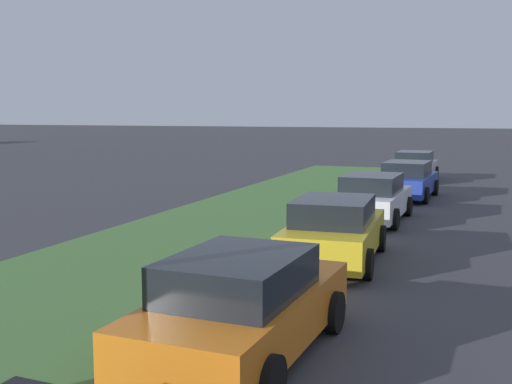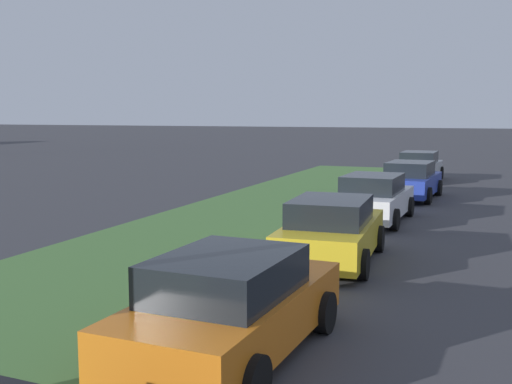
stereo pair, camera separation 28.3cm
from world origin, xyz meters
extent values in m
cube|color=#477238|center=(10.00, 6.39, 0.06)|extent=(60.00, 6.00, 0.12)
cube|color=orange|center=(10.47, 2.57, 0.57)|extent=(4.37, 1.98, 0.70)
cube|color=black|center=(10.27, 2.58, 1.19)|extent=(2.27, 1.69, 0.55)
cylinder|color=black|center=(11.86, 3.41, 0.32)|extent=(0.65, 0.25, 0.64)
cylinder|color=black|center=(11.78, 1.61, 0.32)|extent=(0.65, 0.25, 0.64)
cylinder|color=black|center=(9.16, 3.52, 0.32)|extent=(0.65, 0.25, 0.64)
cylinder|color=black|center=(9.08, 1.73, 0.32)|extent=(0.65, 0.25, 0.64)
cube|color=gold|center=(16.30, 2.65, 0.57)|extent=(4.40, 2.04, 0.70)
cube|color=black|center=(16.10, 2.63, 1.19)|extent=(2.29, 1.72, 0.55)
cylinder|color=black|center=(17.59, 3.62, 0.32)|extent=(0.65, 0.26, 0.64)
cylinder|color=black|center=(17.70, 1.82, 0.32)|extent=(0.65, 0.26, 0.64)
cylinder|color=black|center=(14.90, 3.47, 0.32)|extent=(0.65, 0.26, 0.64)
cylinder|color=black|center=(15.00, 1.67, 0.32)|extent=(0.65, 0.26, 0.64)
cube|color=silver|center=(21.97, 2.75, 0.57)|extent=(4.35, 1.92, 0.70)
cube|color=black|center=(21.77, 2.75, 1.19)|extent=(2.24, 1.66, 0.55)
cylinder|color=black|center=(23.34, 3.61, 0.32)|extent=(0.65, 0.24, 0.64)
cylinder|color=black|center=(23.29, 1.81, 0.32)|extent=(0.65, 0.24, 0.64)
cylinder|color=black|center=(20.64, 3.68, 0.32)|extent=(0.65, 0.24, 0.64)
cylinder|color=black|center=(20.59, 1.88, 0.32)|extent=(0.65, 0.24, 0.64)
cube|color=#23389E|center=(27.66, 2.34, 0.57)|extent=(4.39, 2.03, 0.70)
cube|color=black|center=(27.46, 2.36, 1.19)|extent=(2.28, 1.72, 0.55)
cylinder|color=black|center=(29.05, 3.17, 0.32)|extent=(0.65, 0.25, 0.64)
cylinder|color=black|center=(28.96, 1.37, 0.32)|extent=(0.65, 0.25, 0.64)
cylinder|color=black|center=(26.36, 3.32, 0.32)|extent=(0.65, 0.25, 0.64)
cylinder|color=black|center=(26.26, 1.52, 0.32)|extent=(0.65, 0.25, 0.64)
cube|color=#B2B5BA|center=(34.38, 2.76, 0.57)|extent=(4.34, 1.90, 0.70)
cube|color=black|center=(34.18, 2.77, 1.19)|extent=(2.24, 1.65, 0.55)
cylinder|color=black|center=(35.75, 3.63, 0.32)|extent=(0.64, 0.23, 0.64)
cylinder|color=black|center=(35.71, 1.83, 0.32)|extent=(0.64, 0.23, 0.64)
cylinder|color=black|center=(33.05, 3.69, 0.32)|extent=(0.64, 0.23, 0.64)
cylinder|color=black|center=(33.01, 1.89, 0.32)|extent=(0.64, 0.23, 0.64)
camera|label=1|loc=(2.77, -0.45, 3.34)|focal=43.44mm
camera|label=2|loc=(2.87, -0.71, 3.34)|focal=43.44mm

